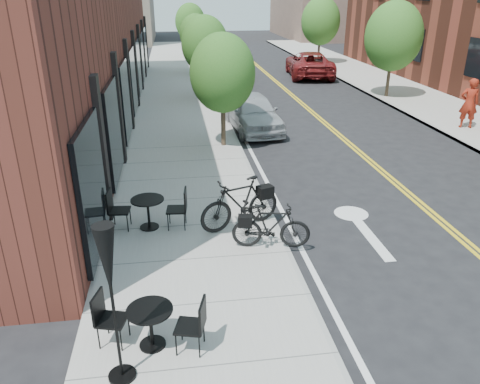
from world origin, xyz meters
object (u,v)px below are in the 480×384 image
parked_car_far (309,64)px  bistro_set_b (151,322)px  parked_car_c (222,61)px  parked_car_a (253,112)px  bistro_set_c (148,209)px  patio_umbrella (109,273)px  bicycle_left (240,203)px  parked_car_b (231,71)px  bicycle_right (271,226)px  pedestrian (469,103)px

parked_car_far → bistro_set_b: bearing=76.2°
parked_car_c → parked_car_a: bearing=-89.9°
bistro_set_c → parked_car_a: bearing=70.6°
patio_umbrella → parked_car_a: (4.00, 12.68, -1.12)m
parked_car_a → bicycle_left: bearing=-106.8°
parked_car_far → parked_car_a: bearing=71.8°
bistro_set_b → parked_car_b: 22.58m
bicycle_right → parked_car_c: bearing=6.5°
parked_car_a → parked_car_c: parked_car_c is taller
patio_umbrella → bistro_set_b: bearing=55.2°
bicycle_left → patio_umbrella: (-2.30, -4.30, 1.14)m
bistro_set_b → patio_umbrella: 1.48m
bicycle_left → parked_car_b: (2.10, 18.52, -0.01)m
bicycle_right → bistro_set_c: (-2.59, 1.27, -0.02)m
bicycle_left → parked_car_b: size_ratio=0.46×
bistro_set_b → patio_umbrella: bearing=-109.8°
bistro_set_b → parked_car_b: parked_car_b is taller
bistro_set_b → parked_car_a: (3.60, 12.09, 0.17)m
bicycle_left → patio_umbrella: bearing=-48.5°
bistro_set_c → parked_car_b: size_ratio=0.41×
bistro_set_c → patio_umbrella: (-0.23, -4.54, 1.26)m
bistro_set_c → pedestrian: size_ratio=0.91×
parked_car_a → parked_car_c: 14.15m
bicycle_left → parked_car_c: (2.00, 22.53, 0.02)m
bistro_set_b → bistro_set_c: 3.96m
bistro_set_b → bistro_set_c: bearing=107.7°
bicycle_left → bistro_set_b: size_ratio=1.19×
bistro_set_c → patio_umbrella: bearing=-87.3°
parked_car_a → pedestrian: bearing=-13.9°
parked_car_b → parked_car_far: bearing=22.1°
pedestrian → parked_car_far: bearing=-60.7°
bistro_set_b → parked_car_c: size_ratio=0.33×
parked_car_b → pedestrian: size_ratio=2.20×
bicycle_left → parked_car_c: size_ratio=0.39×
bicycle_right → patio_umbrella: size_ratio=0.68×
bistro_set_b → parked_car_b: size_ratio=0.39×
bistro_set_c → parked_car_far: 22.08m
bicycle_right → patio_umbrella: patio_umbrella is taller
parked_car_b → pedestrian: 13.89m
bistro_set_b → parked_car_far: 25.65m
bistro_set_b → pedestrian: size_ratio=0.86×
parked_car_b → bistro_set_c: bearing=-98.7°
bistro_set_b → parked_car_far: (9.25, 23.92, 0.22)m
parked_car_a → pedestrian: pedestrian is taller
bicycle_left → bistro_set_b: 4.17m
bistro_set_c → bicycle_left: bearing=-1.3°
parked_car_far → parked_car_c: bearing=-16.1°
patio_umbrella → pedestrian: bearing=42.8°
parked_car_far → bistro_set_c: bearing=72.1°
bistro_set_c → parked_car_a: 8.97m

